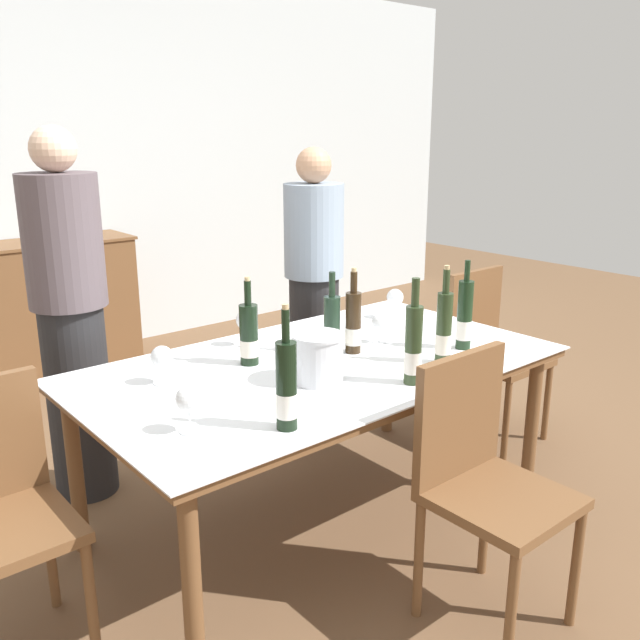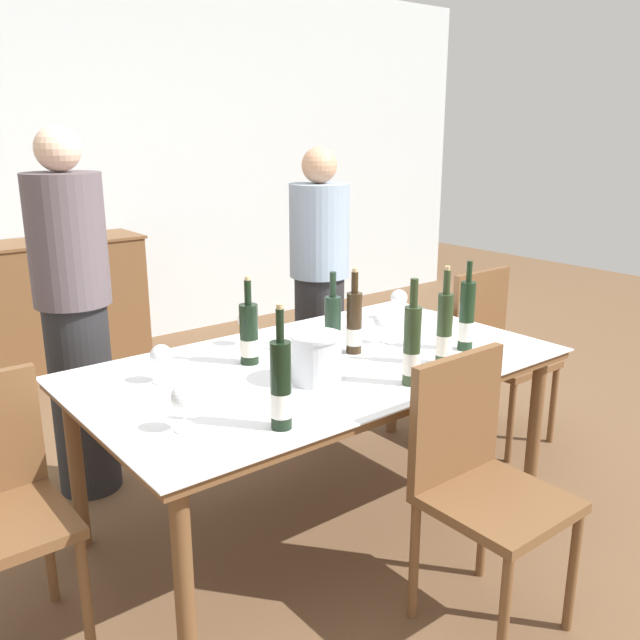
{
  "view_description": "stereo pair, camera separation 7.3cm",
  "coord_description": "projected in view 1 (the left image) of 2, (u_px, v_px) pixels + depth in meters",
  "views": [
    {
      "loc": [
        -1.68,
        -1.99,
        1.64
      ],
      "look_at": [
        0.0,
        0.0,
        0.9
      ],
      "focal_mm": 38.0,
      "sensor_mm": 36.0,
      "label": 1
    },
    {
      "loc": [
        -1.62,
        -2.04,
        1.64
      ],
      "look_at": [
        0.0,
        0.0,
        0.9
      ],
      "focal_mm": 38.0,
      "sensor_mm": 36.0,
      "label": 2
    }
  ],
  "objects": [
    {
      "name": "sideboard_cabinet",
      "position": [
        52.0,
        305.0,
        4.71
      ],
      "size": [
        1.14,
        0.46,
        0.91
      ],
      "color": "brown",
      "rests_on": "ground_plane"
    },
    {
      "name": "back_wall",
      "position": [
        48.0,
        164.0,
        4.77
      ],
      "size": [
        8.0,
        0.1,
        2.8
      ],
      "color": "silver",
      "rests_on": "ground_plane"
    },
    {
      "name": "wine_bottle_5",
      "position": [
        249.0,
        336.0,
        2.71
      ],
      "size": [
        0.08,
        0.08,
        0.36
      ],
      "color": "black",
      "rests_on": "dining_table"
    },
    {
      "name": "person_guest_left",
      "position": [
        314.0,
        289.0,
        3.79
      ],
      "size": [
        0.33,
        0.33,
        1.55
      ],
      "color": "#262628",
      "rests_on": "ground_plane"
    },
    {
      "name": "ground_plane",
      "position": [
        320.0,
        519.0,
        2.95
      ],
      "size": [
        12.0,
        12.0,
        0.0
      ],
      "primitive_type": "plane",
      "color": "brown"
    },
    {
      "name": "wine_glass_2",
      "position": [
        162.0,
        358.0,
        2.5
      ],
      "size": [
        0.08,
        0.08,
        0.15
      ],
      "color": "white",
      "rests_on": "dining_table"
    },
    {
      "name": "wine_glass_3",
      "position": [
        395.0,
        298.0,
        3.37
      ],
      "size": [
        0.08,
        0.08,
        0.15
      ],
      "color": "white",
      "rests_on": "dining_table"
    },
    {
      "name": "wine_bottle_3",
      "position": [
        332.0,
        326.0,
        2.84
      ],
      "size": [
        0.07,
        0.07,
        0.35
      ],
      "color": "#1E3323",
      "rests_on": "dining_table"
    },
    {
      "name": "wine_glass_0",
      "position": [
        379.0,
        323.0,
        2.99
      ],
      "size": [
        0.07,
        0.07,
        0.13
      ],
      "color": "white",
      "rests_on": "dining_table"
    },
    {
      "name": "wine_glass_4",
      "position": [
        188.0,
        400.0,
        2.1
      ],
      "size": [
        0.08,
        0.08,
        0.15
      ],
      "color": "white",
      "rests_on": "dining_table"
    },
    {
      "name": "wine_glass_1",
      "position": [
        245.0,
        321.0,
        2.94
      ],
      "size": [
        0.08,
        0.08,
        0.16
      ],
      "color": "white",
      "rests_on": "dining_table"
    },
    {
      "name": "ice_bucket",
      "position": [
        318.0,
        357.0,
        2.52
      ],
      "size": [
        0.2,
        0.2,
        0.19
      ],
      "color": "silver",
      "rests_on": "dining_table"
    },
    {
      "name": "wine_bottle_2",
      "position": [
        413.0,
        346.0,
        2.49
      ],
      "size": [
        0.07,
        0.07,
        0.4
      ],
      "color": "#28381E",
      "rests_on": "dining_table"
    },
    {
      "name": "wine_bottle_0",
      "position": [
        444.0,
        329.0,
        2.71
      ],
      "size": [
        0.06,
        0.06,
        0.4
      ],
      "color": "#28381E",
      "rests_on": "dining_table"
    },
    {
      "name": "dining_table",
      "position": [
        320.0,
        376.0,
        2.77
      ],
      "size": [
        1.94,
        1.1,
        0.72
      ],
      "color": "brown",
      "rests_on": "ground_plane"
    },
    {
      "name": "chair_near_front",
      "position": [
        482.0,
        471.0,
        2.27
      ],
      "size": [
        0.42,
        0.42,
        0.92
      ],
      "color": "brown",
      "rests_on": "ground_plane"
    },
    {
      "name": "chair_right_end",
      "position": [
        489.0,
        343.0,
        3.66
      ],
      "size": [
        0.42,
        0.42,
        0.91
      ],
      "color": "brown",
      "rests_on": "ground_plane"
    },
    {
      "name": "wine_bottle_4",
      "position": [
        353.0,
        324.0,
        2.85
      ],
      "size": [
        0.07,
        0.07,
        0.37
      ],
      "color": "#332314",
      "rests_on": "dining_table"
    },
    {
      "name": "wine_bottle_6",
      "position": [
        286.0,
        388.0,
        2.12
      ],
      "size": [
        0.07,
        0.07,
        0.41
      ],
      "color": "black",
      "rests_on": "dining_table"
    },
    {
      "name": "person_host",
      "position": [
        71.0,
        320.0,
        2.97
      ],
      "size": [
        0.33,
        0.33,
        1.66
      ],
      "color": "#262628",
      "rests_on": "ground_plane"
    },
    {
      "name": "wine_bottle_1",
      "position": [
        464.0,
        317.0,
        2.9
      ],
      "size": [
        0.07,
        0.07,
        0.39
      ],
      "color": "black",
      "rests_on": "dining_table"
    }
  ]
}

